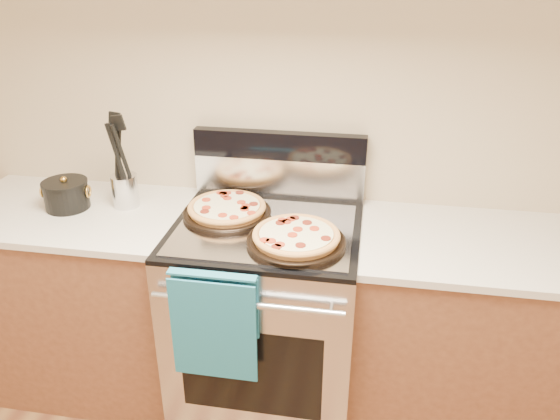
% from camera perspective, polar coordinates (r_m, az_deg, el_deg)
% --- Properties ---
extents(wall_back, '(4.00, 0.00, 4.00)m').
position_cam_1_polar(wall_back, '(2.38, 0.09, 11.41)').
color(wall_back, '#C4AF8E').
rests_on(wall_back, ground).
extents(range_body, '(0.76, 0.68, 0.90)m').
position_cam_1_polar(range_body, '(2.46, -1.33, -11.46)').
color(range_body, '#B7B7BC').
rests_on(range_body, ground).
extents(oven_window, '(0.56, 0.01, 0.40)m').
position_cam_1_polar(oven_window, '(2.21, -3.06, -16.62)').
color(oven_window, black).
rests_on(oven_window, range_body).
extents(cooktop, '(0.76, 0.68, 0.02)m').
position_cam_1_polar(cooktop, '(2.22, -1.45, -1.94)').
color(cooktop, black).
rests_on(cooktop, range_body).
extents(backsplash_lower, '(0.76, 0.06, 0.18)m').
position_cam_1_polar(backsplash_lower, '(2.45, -0.07, 3.45)').
color(backsplash_lower, silver).
rests_on(backsplash_lower, cooktop).
extents(backsplash_upper, '(0.76, 0.06, 0.12)m').
position_cam_1_polar(backsplash_upper, '(2.40, -0.07, 6.77)').
color(backsplash_upper, black).
rests_on(backsplash_upper, backsplash_lower).
extents(oven_handle, '(0.70, 0.03, 0.03)m').
position_cam_1_polar(oven_handle, '(1.96, -3.56, -9.82)').
color(oven_handle, silver).
rests_on(oven_handle, range_body).
extents(dish_towel, '(0.32, 0.05, 0.42)m').
position_cam_1_polar(dish_towel, '(2.05, -6.83, -11.72)').
color(dish_towel, '#196A7F').
rests_on(dish_towel, oven_handle).
extents(foil_sheet, '(0.70, 0.55, 0.01)m').
position_cam_1_polar(foil_sheet, '(2.18, -1.61, -2.00)').
color(foil_sheet, gray).
rests_on(foil_sheet, cooktop).
extents(cabinet_left, '(1.00, 0.62, 0.88)m').
position_cam_1_polar(cabinet_left, '(2.77, -19.59, -8.73)').
color(cabinet_left, brown).
rests_on(cabinet_left, ground).
extents(countertop_left, '(1.02, 0.64, 0.03)m').
position_cam_1_polar(countertop_left, '(2.55, -21.07, -0.24)').
color(countertop_left, beige).
rests_on(countertop_left, cabinet_left).
extents(cabinet_right, '(1.00, 0.62, 0.88)m').
position_cam_1_polar(cabinet_right, '(2.51, 19.46, -12.68)').
color(cabinet_right, brown).
rests_on(cabinet_right, ground).
extents(countertop_right, '(1.02, 0.64, 0.03)m').
position_cam_1_polar(countertop_right, '(2.27, 21.13, -3.57)').
color(countertop_right, beige).
rests_on(countertop_right, cabinet_right).
extents(pepperoni_pizza_back, '(0.44, 0.44, 0.05)m').
position_cam_1_polar(pepperoni_pizza_back, '(2.29, -5.56, 0.07)').
color(pepperoni_pizza_back, '#C37F3B').
rests_on(pepperoni_pizza_back, foil_sheet).
extents(pepperoni_pizza_front, '(0.37, 0.37, 0.05)m').
position_cam_1_polar(pepperoni_pizza_front, '(2.06, 1.71, -2.90)').
color(pepperoni_pizza_front, '#C37F3B').
rests_on(pepperoni_pizza_front, foil_sheet).
extents(utensil_crock, '(0.13, 0.13, 0.14)m').
position_cam_1_polar(utensil_crock, '(2.48, -15.88, 1.97)').
color(utensil_crock, silver).
rests_on(utensil_crock, countertop_left).
extents(saucepan, '(0.21, 0.21, 0.11)m').
position_cam_1_polar(saucepan, '(2.54, -21.41, 1.40)').
color(saucepan, black).
rests_on(saucepan, countertop_left).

